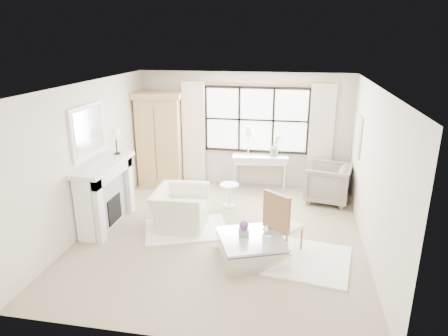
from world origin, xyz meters
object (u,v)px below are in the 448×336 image
at_px(armoire, 159,138).
at_px(club_armchair, 180,207).
at_px(coffee_table, 251,248).
at_px(console_table, 260,171).

distance_m(armoire, club_armchair, 2.54).
relative_size(armoire, club_armchair, 2.03).
distance_m(club_armchair, coffee_table, 1.79).
relative_size(console_table, club_armchair, 1.22).
height_order(console_table, club_armchair, console_table).
height_order(club_armchair, coffee_table, club_armchair).
bearing_deg(console_table, coffee_table, -93.34).
height_order(armoire, club_armchair, armoire).
bearing_deg(armoire, club_armchair, -70.13).
bearing_deg(club_armchair, coffee_table, -125.91).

